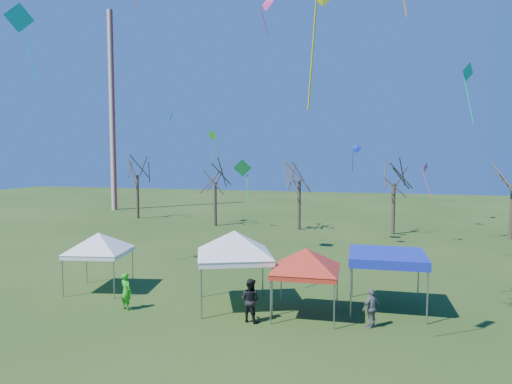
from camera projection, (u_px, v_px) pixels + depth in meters
ground at (253, 325)px, 18.50m from camera, size 140.00×140.00×0.00m
radio_mast at (112, 111)px, 57.55m from camera, size 0.70×0.70×25.00m
tree_0 at (137, 159)px, 49.79m from camera, size 3.83×3.83×8.44m
tree_1 at (215, 167)px, 44.57m from camera, size 3.42×3.42×7.54m
tree_2 at (299, 162)px, 42.07m from camera, size 3.71×3.71×8.18m
tree_3 at (394, 165)px, 39.57m from camera, size 3.59×3.59×7.91m
tent_white_west at (98, 237)px, 23.12m from camera, size 3.82×3.82×3.43m
tent_white_mid at (234, 236)px, 20.63m from camera, size 4.23×4.23×4.02m
tent_red at (306, 253)px, 19.35m from camera, size 3.87×3.87×3.41m
tent_blue at (387, 257)px, 20.20m from camera, size 3.39×3.39×2.57m
person_dark at (250, 300)px, 18.84m from camera, size 1.03×0.90×1.81m
person_grey at (372, 308)px, 18.19m from camera, size 0.93×0.92×1.57m
person_green at (126, 291)px, 20.31m from camera, size 0.71×0.58×1.67m
kite_22 at (425, 169)px, 34.85m from camera, size 0.84×0.98×2.78m
kite_17 at (467, 73)px, 22.14m from camera, size 0.81×0.93×2.97m
kite_14 at (19, 18)px, 24.81m from camera, size 1.40×1.60×4.21m
kite_13 at (213, 136)px, 41.19m from camera, size 1.26×1.17×2.99m
kite_1 at (243, 169)px, 21.66m from camera, size 0.95×0.57×2.02m
kite_11 at (267, 3)px, 30.70m from camera, size 1.17×0.96×2.55m
kite_19 at (356, 149)px, 36.23m from camera, size 0.84×0.58×2.23m
kite_2 at (170, 117)px, 43.83m from camera, size 0.86×1.33×3.14m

